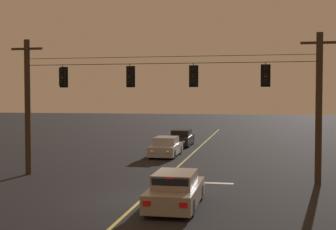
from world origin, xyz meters
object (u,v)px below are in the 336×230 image
(traffic_light_left_inner, at_px, (130,76))
(car_oncoming_lead, at_px, (166,147))
(traffic_light_centre, at_px, (193,76))
(car_waiting_near_lane, at_px, (175,191))
(car_oncoming_trailing, at_px, (181,138))
(traffic_light_right_inner, at_px, (266,75))
(traffic_light_leftmost, at_px, (63,77))

(traffic_light_left_inner, distance_m, car_oncoming_lead, 10.11)
(traffic_light_centre, height_order, car_waiting_near_lane, traffic_light_centre)
(traffic_light_left_inner, relative_size, car_oncoming_trailing, 0.28)
(traffic_light_right_inner, relative_size, car_waiting_near_lane, 0.28)
(traffic_light_centre, bearing_deg, traffic_light_left_inner, 180.00)
(car_waiting_near_lane, distance_m, car_oncoming_lead, 15.08)
(traffic_light_leftmost, relative_size, car_waiting_near_lane, 0.28)
(traffic_light_leftmost, distance_m, traffic_light_right_inner, 10.71)
(car_waiting_near_lane, bearing_deg, traffic_light_right_inner, 58.65)
(traffic_light_left_inner, relative_size, traffic_light_right_inner, 1.00)
(traffic_light_right_inner, relative_size, car_oncoming_lead, 0.28)
(traffic_light_centre, height_order, car_oncoming_trailing, traffic_light_centre)
(traffic_light_leftmost, distance_m, traffic_light_left_inner, 3.75)
(car_oncoming_lead, bearing_deg, traffic_light_right_inner, -52.79)
(traffic_light_right_inner, height_order, car_oncoming_lead, traffic_light_right_inner)
(traffic_light_leftmost, distance_m, car_oncoming_lead, 10.84)
(car_waiting_near_lane, height_order, car_oncoming_lead, same)
(traffic_light_left_inner, distance_m, traffic_light_centre, 3.35)
(car_waiting_near_lane, relative_size, car_oncoming_lead, 0.98)
(traffic_light_left_inner, xyz_separation_m, traffic_light_centre, (3.35, 0.00, 0.00))
(traffic_light_leftmost, xyz_separation_m, car_waiting_near_lane, (7.19, -5.78, -4.70))
(traffic_light_right_inner, xyz_separation_m, car_oncoming_trailing, (-6.82, 16.01, -4.70))
(traffic_light_centre, bearing_deg, car_oncoming_lead, 109.57)
(traffic_light_leftmost, relative_size, car_oncoming_trailing, 0.28)
(traffic_light_right_inner, distance_m, car_waiting_near_lane, 8.24)
(traffic_light_right_inner, bearing_deg, car_oncoming_trailing, 113.07)
(car_oncoming_lead, bearing_deg, car_oncoming_trailing, 90.21)
(traffic_light_left_inner, bearing_deg, car_oncoming_trailing, 89.49)
(car_oncoming_lead, xyz_separation_m, car_oncoming_trailing, (-0.03, 7.06, 0.00))
(traffic_light_right_inner, distance_m, car_oncoming_trailing, 18.02)
(car_waiting_near_lane, xyz_separation_m, car_oncoming_lead, (-3.27, 14.72, -0.00))
(traffic_light_leftmost, height_order, traffic_light_centre, same)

